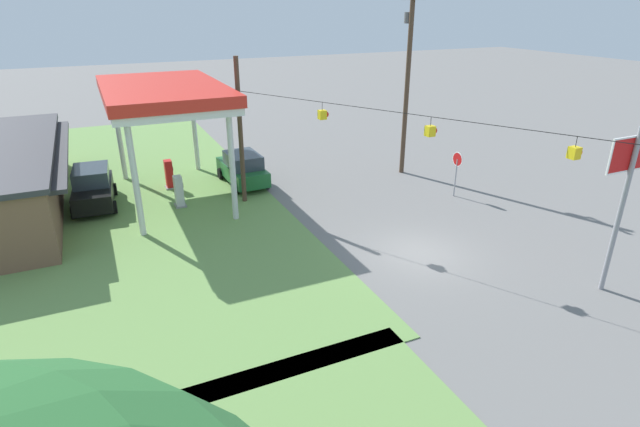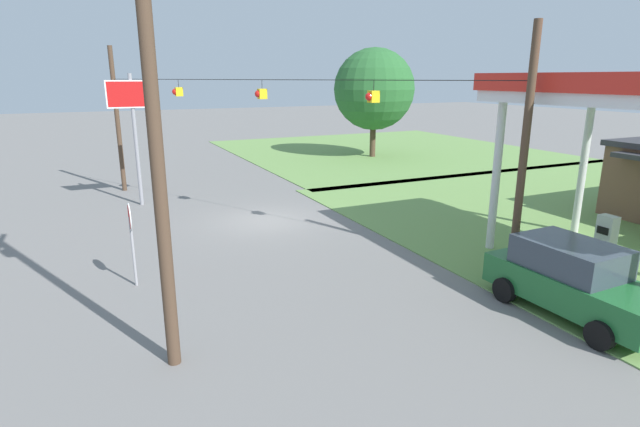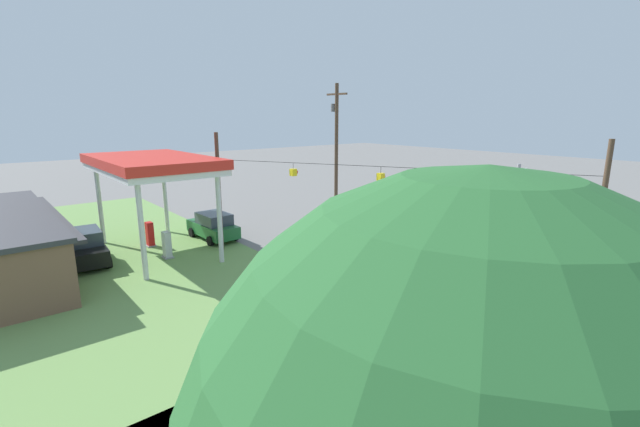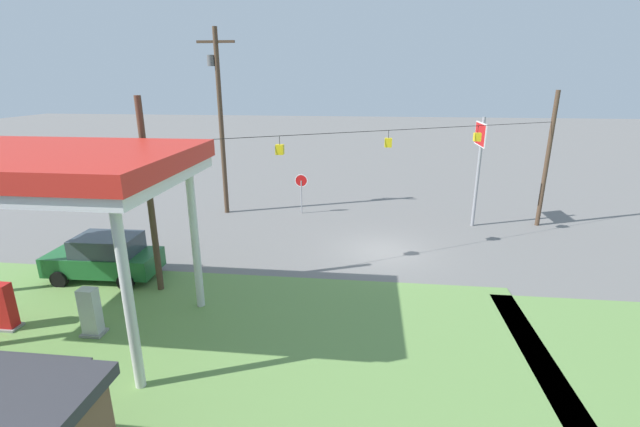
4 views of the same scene
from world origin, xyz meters
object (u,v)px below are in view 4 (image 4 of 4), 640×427
stop_sign_overhead (480,149)px  car_at_pumps_front (105,257)px  gas_station_canopy (16,168)px  stop_sign_roadside (301,185)px  fuel_pump_near (91,313)px  fuel_pump_far (5,308)px  utility_pole_main (220,115)px

stop_sign_overhead → car_at_pumps_front: bearing=27.6°
gas_station_canopy → stop_sign_overhead: 20.75m
stop_sign_roadside → stop_sign_overhead: size_ratio=0.41×
car_at_pumps_front → gas_station_canopy: bearing=95.2°
gas_station_canopy → fuel_pump_near: (-1.52, -0.00, -4.75)m
stop_sign_roadside → stop_sign_overhead: stop_sign_overhead is taller
fuel_pump_near → stop_sign_overhead: stop_sign_overhead is taller
gas_station_canopy → fuel_pump_far: (1.52, -0.00, -4.75)m
fuel_pump_near → car_at_pumps_front: 4.49m
fuel_pump_near → stop_sign_roadside: 14.82m
car_at_pumps_front → utility_pole_main: utility_pole_main is taller
fuel_pump_far → fuel_pump_near: bearing=180.0°
fuel_pump_near → stop_sign_overhead: (-14.79, -12.77, 3.60)m
fuel_pump_near → stop_sign_overhead: size_ratio=0.27×
fuel_pump_near → stop_sign_roadside: (-4.73, -14.01, 1.02)m
car_at_pumps_front → stop_sign_overhead: bearing=-154.1°
gas_station_canopy → stop_sign_roadside: 15.79m
car_at_pumps_front → utility_pole_main: (-1.97, -9.68, 5.08)m
stop_sign_roadside → car_at_pumps_front: bearing=-124.0°
utility_pole_main → stop_sign_overhead: bearing=176.4°
fuel_pump_near → car_at_pumps_front: (2.00, -4.01, 0.17)m
utility_pole_main → fuel_pump_far: bearing=77.6°
fuel_pump_far → stop_sign_roadside: (-7.78, -14.01, 1.02)m
stop_sign_roadside → utility_pole_main: bearing=-176.2°
stop_sign_overhead → utility_pole_main: 14.94m
fuel_pump_near → stop_sign_roadside: bearing=-108.7°
fuel_pump_far → stop_sign_roadside: stop_sign_roadside is taller
stop_sign_roadside → fuel_pump_near: bearing=-108.7°
car_at_pumps_front → stop_sign_roadside: (-6.73, -10.00, 0.85)m
fuel_pump_far → stop_sign_overhead: (-17.83, -12.77, 3.60)m
stop_sign_roadside → utility_pole_main: size_ratio=0.23×
stop_sign_overhead → utility_pole_main: bearing=-3.6°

